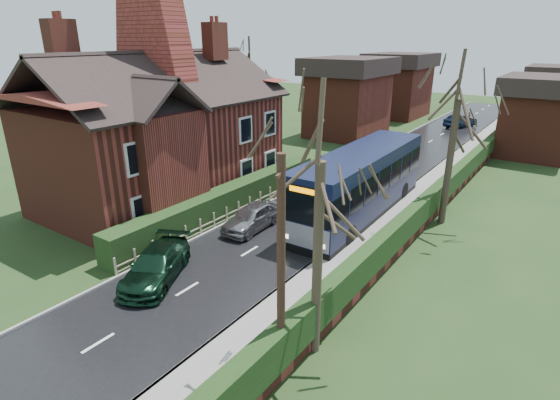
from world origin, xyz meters
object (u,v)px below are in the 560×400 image
Objects in this scene: car_green at (156,265)px; telegraph_pole at (281,275)px; bus at (360,184)px; bus_stop_sign at (351,202)px; brick_house at (161,129)px; car_silver at (252,217)px.

car_green is 0.65× the size of telegraph_pole.
bus_stop_sign is at bearing -72.91° from bus.
brick_house is 1.20× the size of bus.
bus is 2.73× the size of car_green.
brick_house reaches higher than bus.
car_silver is at bearing -127.80° from bus.
car_green is 8.09m from telegraph_pole.
car_green is 1.50× the size of bus_stop_sign.
bus_stop_sign is at bearing 5.86° from brick_house.
brick_house is 3.72× the size of car_silver.
car_silver is at bearing 62.15° from car_green.
bus is 13.46m from telegraph_pole.
brick_house reaches higher than car_green.
car_silver is 11.14m from telegraph_pole.
car_green is at bearing -93.11° from car_silver.
brick_house is at bearing -174.32° from bus_stop_sign.
car_green is at bearing -109.65° from bus.
car_green is at bearing -44.11° from brick_house.
telegraph_pole is at bearing -75.32° from bus_stop_sign.
telegraph_pole is at bearing -75.30° from bus.
bus_stop_sign is 10.25m from telegraph_pole.
telegraph_pole is (2.60, -9.80, 1.50)m from bus_stop_sign.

